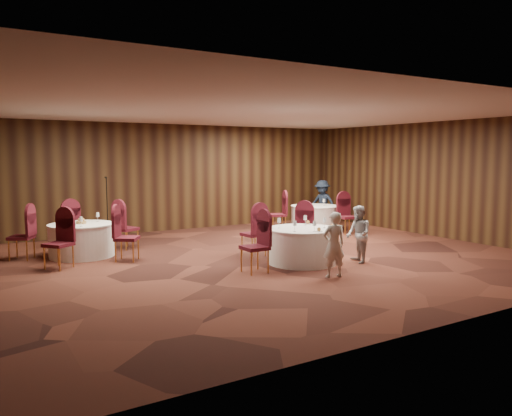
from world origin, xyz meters
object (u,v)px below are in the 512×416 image
table_left (82,240)px  man_c (322,203)px  table_right (315,217)px  mic_stand (108,222)px  table_main (302,245)px  woman_b (358,234)px  woman_a (334,245)px

table_left → man_c: bearing=8.7°
table_right → mic_stand: mic_stand is taller
table_left → man_c: size_ratio=0.98×
table_left → man_c: man_c is taller
table_main → woman_b: size_ratio=1.22×
table_right → mic_stand: 6.08m
woman_a → table_right: bearing=-112.0°
man_c → table_main: bearing=-65.3°
man_c → table_left: bearing=-103.8°
woman_a → man_c: man_c is taller
woman_b → table_left: bearing=-107.6°
table_left → woman_b: 6.12m
woman_b → table_right: bearing=173.0°
table_main → mic_stand: mic_stand is taller
table_left → table_main: bearing=-39.3°
woman_b → mic_stand: bearing=-125.9°
table_right → table_left: bearing=-175.7°
table_main → table_right: bearing=49.0°
table_left → table_right: same height
table_main → woman_a: woman_a is taller
table_left → mic_stand: mic_stand is taller
table_main → man_c: (4.00, 4.33, 0.36)m
table_main → table_left: size_ratio=1.03×
table_left → table_right: 7.02m
table_right → woman_a: (-3.41, -4.96, 0.24)m
woman_a → table_left: bearing=-38.5°
mic_stand → woman_b: bearing=-55.7°
table_main → woman_a: size_ratio=1.21×
table_right → man_c: (0.83, 0.67, 0.36)m
table_main → mic_stand: (-2.76, 4.97, 0.13)m
table_right → woman_b: (-2.14, -4.24, 0.23)m
woman_a → woman_b: woman_a is taller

